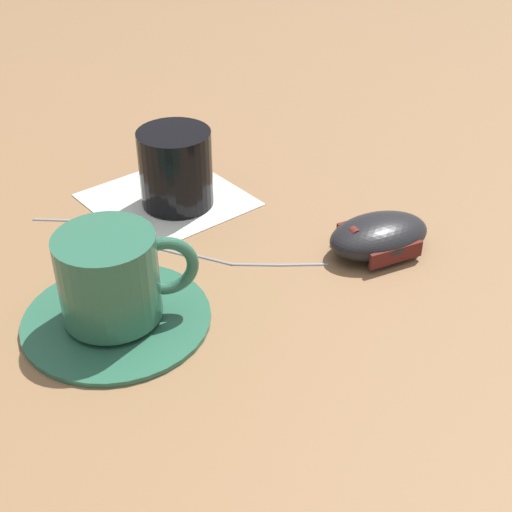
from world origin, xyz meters
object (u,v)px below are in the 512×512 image
saucer (117,317)px  coffee_cup (112,276)px  computer_mouse (379,236)px  drinking_glass (176,168)px

saucer → coffee_cup: 0.04m
saucer → computer_mouse: size_ratio=1.42×
computer_mouse → coffee_cup: bearing=99.6°
saucer → drinking_glass: drinking_glass is taller
coffee_cup → drinking_glass: coffee_cup is taller
computer_mouse → saucer: bearing=99.4°
coffee_cup → drinking_glass: (0.18, -0.08, -0.00)m
saucer → drinking_glass: bearing=-24.8°
saucer → computer_mouse: computer_mouse is taller
coffee_cup → computer_mouse: 0.26m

